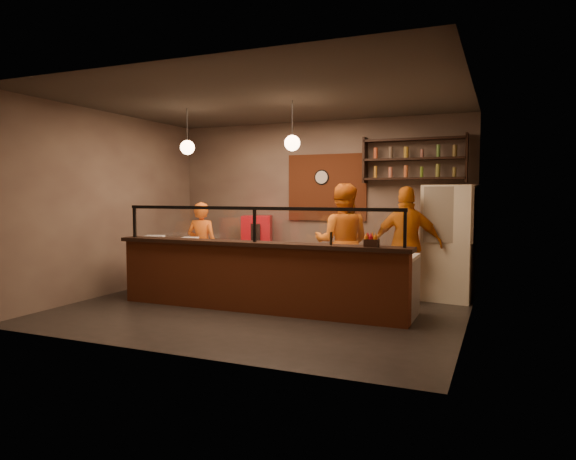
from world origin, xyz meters
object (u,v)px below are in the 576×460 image
at_px(condiment_caddy, 372,243).
at_px(cook_mid, 342,242).
at_px(wall_clock, 322,177).
at_px(red_cooler, 257,249).
at_px(fridge, 450,243).
at_px(pizza_dough, 291,249).
at_px(cook_right, 407,245).
at_px(cook_left, 202,246).
at_px(pepper_mill, 331,238).

bearing_deg(condiment_caddy, cook_mid, 120.92).
distance_m(wall_clock, red_cooler, 1.94).
bearing_deg(red_cooler, wall_clock, -5.37).
bearing_deg(condiment_caddy, fridge, 68.76).
bearing_deg(red_cooler, condiment_caddy, -59.11).
height_order(wall_clock, pizza_dough, wall_clock).
distance_m(cook_mid, red_cooler, 2.41).
height_order(wall_clock, cook_right, wall_clock).
relative_size(cook_left, pepper_mill, 8.88).
relative_size(red_cooler, condiment_caddy, 7.13).
bearing_deg(wall_clock, fridge, -15.30).
bearing_deg(pizza_dough, fridge, 33.45).
distance_m(cook_mid, pepper_mill, 1.39).
height_order(wall_clock, pepper_mill, wall_clock).
bearing_deg(fridge, condiment_caddy, -103.19).
xyz_separation_m(pizza_dough, condiment_caddy, (1.43, -0.62, 0.21)).
distance_m(wall_clock, pizza_dough, 2.49).
xyz_separation_m(cook_left, cook_right, (3.65, 0.36, 0.14)).
bearing_deg(wall_clock, cook_left, -138.31).
distance_m(cook_left, cook_mid, 2.63).
xyz_separation_m(cook_mid, cook_right, (1.03, 0.19, -0.02)).
bearing_deg(wall_clock, pizza_dough, -83.47).
xyz_separation_m(cook_left, pizza_dough, (2.02, -0.60, 0.10)).
height_order(cook_right, fridge, fridge).
bearing_deg(pepper_mill, cook_mid, 100.27).
bearing_deg(cook_mid, wall_clock, -68.70).
distance_m(pizza_dough, condiment_caddy, 1.57).
bearing_deg(pizza_dough, cook_mid, 51.95).
distance_m(fridge, condiment_caddy, 2.27).
relative_size(cook_left, cook_right, 0.86).
height_order(cook_left, red_cooler, cook_left).
bearing_deg(cook_right, pizza_dough, 17.58).
height_order(condiment_caddy, pepper_mill, pepper_mill).
bearing_deg(wall_clock, cook_right, -32.78).
distance_m(wall_clock, cook_mid, 1.99).
bearing_deg(wall_clock, pepper_mill, -68.37).
bearing_deg(fridge, cook_left, -160.16).
distance_m(cook_left, pizza_dough, 2.11).
distance_m(wall_clock, pepper_mill, 3.12).
xyz_separation_m(cook_mid, red_cooler, (-2.12, 1.09, -0.30)).
xyz_separation_m(cook_mid, fridge, (1.65, 0.72, -0.01)).
xyz_separation_m(wall_clock, pizza_dough, (0.25, -2.17, -1.19)).
bearing_deg(condiment_caddy, cook_right, 82.67).
bearing_deg(cook_left, pepper_mill, 153.39).
height_order(fridge, pepper_mill, fridge).
bearing_deg(pizza_dough, red_cooler, 129.27).
xyz_separation_m(cook_right, condiment_caddy, (-0.20, -1.58, 0.16)).
bearing_deg(pepper_mill, pizza_dough, 145.17).
relative_size(cook_left, fridge, 0.84).
relative_size(red_cooler, pepper_mill, 7.32).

